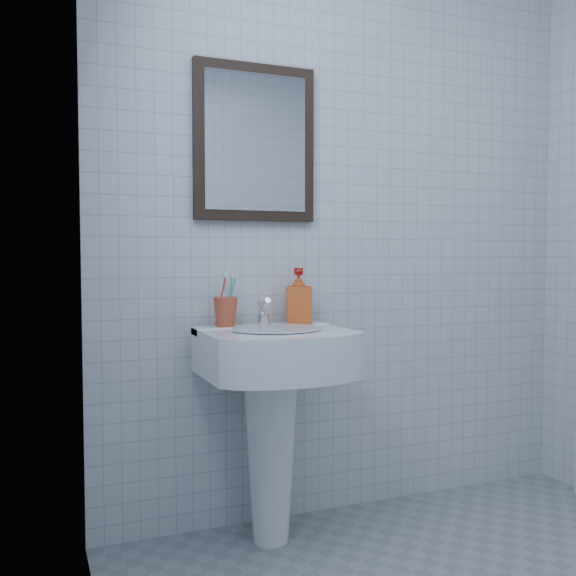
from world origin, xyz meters
name	(u,v)px	position (x,y,z in m)	size (l,w,h in m)	color
wall_back	(348,221)	(0.00, 1.20, 1.25)	(2.20, 0.02, 2.50)	silver
wall_left	(130,179)	(-1.10, 0.00, 1.25)	(0.02, 2.40, 2.50)	silver
washbasin	(273,398)	(-0.43, 0.99, 0.56)	(0.54, 0.40, 0.84)	white
faucet	(264,314)	(-0.43, 1.08, 0.87)	(0.04, 0.10, 0.11)	white
toothbrush_cup	(226,312)	(-0.58, 1.10, 0.89)	(0.09, 0.09, 0.11)	#BA462B
soap_dispenser	(299,296)	(-0.27, 1.11, 0.94)	(0.10, 0.10, 0.22)	red
wall_mirror	(255,143)	(-0.43, 1.18, 1.55)	(0.50, 0.04, 0.62)	black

